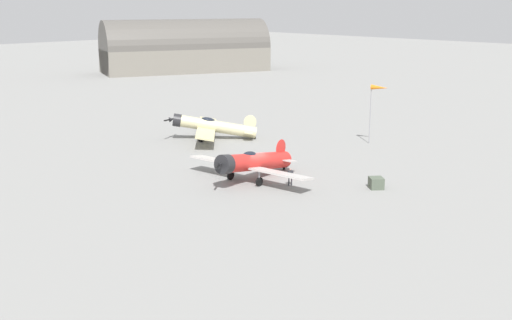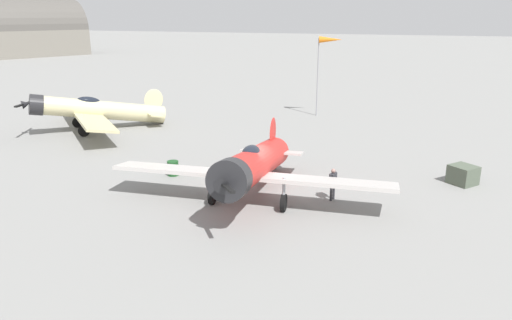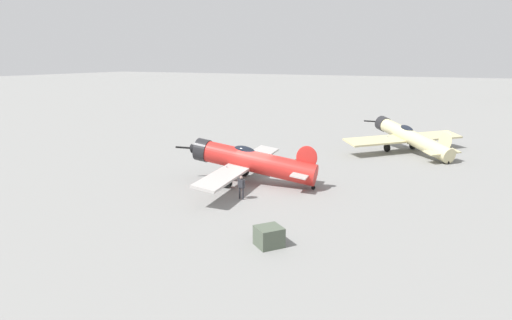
% 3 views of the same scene
% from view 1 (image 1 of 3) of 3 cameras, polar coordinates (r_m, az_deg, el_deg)
% --- Properties ---
extents(ground_plane, '(400.00, 400.00, 0.00)m').
position_cam_1_polar(ground_plane, '(59.60, -0.00, -1.68)').
color(ground_plane, gray).
extents(airplane_foreground, '(13.30, 10.68, 3.20)m').
position_cam_1_polar(airplane_foreground, '(58.79, -0.31, -0.21)').
color(airplane_foreground, red).
rests_on(airplane_foreground, ground_plane).
extents(airplane_mid_apron, '(11.08, 10.30, 3.11)m').
position_cam_1_polar(airplane_mid_apron, '(76.54, -3.92, 2.98)').
color(airplane_mid_apron, beige).
rests_on(airplane_mid_apron, ground_plane).
extents(ground_crew_mechanic, '(0.31, 0.59, 1.56)m').
position_cam_1_polar(ground_crew_mechanic, '(57.40, 3.02, -1.33)').
color(ground_crew_mechanic, '#2D2D33').
rests_on(ground_crew_mechanic, ground_plane).
extents(equipment_crate, '(1.68, 1.67, 0.98)m').
position_cam_1_polar(equipment_crate, '(57.49, 10.48, -1.99)').
color(equipment_crate, '#4C5647').
rests_on(equipment_crate, ground_plane).
extents(fuel_drum, '(0.65, 0.65, 0.81)m').
position_cam_1_polar(fuel_drum, '(64.08, -2.55, -0.21)').
color(fuel_drum, '#19471E').
rests_on(fuel_drum, ground_plane).
extents(windsock_mast, '(2.00, 1.06, 6.74)m').
position_cam_1_polar(windsock_mast, '(74.26, 10.70, 6.02)').
color(windsock_mast, gray).
rests_on(windsock_mast, ground_plane).
extents(distant_hangar, '(25.55, 39.07, 12.85)m').
position_cam_1_polar(distant_hangar, '(151.10, -6.23, 9.44)').
color(distant_hangar, slate).
rests_on(distant_hangar, ground_plane).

